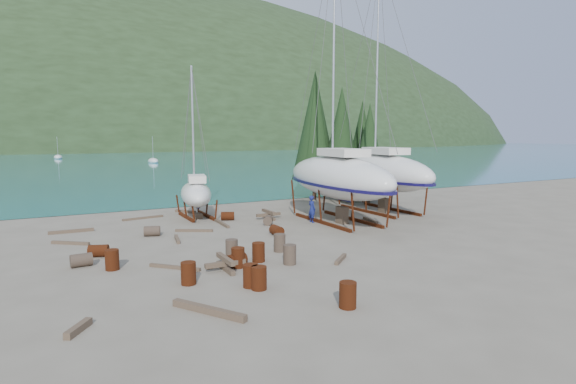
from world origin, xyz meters
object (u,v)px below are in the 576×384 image
large_sailboat_far (380,172)px  worker (312,209)px  large_sailboat_near (337,177)px  small_sailboat_shore (196,193)px

large_sailboat_far → worker: size_ratio=10.30×
large_sailboat_near → small_sailboat_shore: 9.95m
large_sailboat_near → small_sailboat_shore: bearing=147.1°
large_sailboat_far → worker: (-6.83, -1.41, -2.13)m
large_sailboat_near → large_sailboat_far: large_sailboat_near is taller
worker → small_sailboat_shore: bearing=48.5°
small_sailboat_shore → worker: 8.28m
large_sailboat_near → worker: 2.73m
small_sailboat_shore → worker: (6.27, -5.34, -0.84)m
large_sailboat_far → worker: large_sailboat_far is taller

